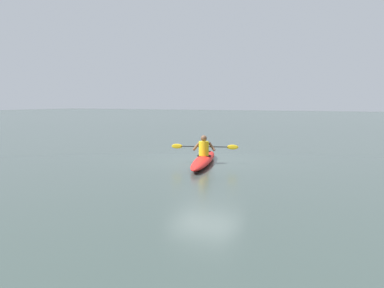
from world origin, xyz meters
TOP-DOWN VIEW (x-y plane):
  - ground_plane at (0.00, 0.00)m, footprint 160.00×160.00m
  - kayak at (-0.33, 0.85)m, footprint 1.99×4.63m
  - kayaker at (-0.31, 0.79)m, footprint 2.27×0.78m

SIDE VIEW (x-z plane):
  - ground_plane at x=0.00m, z-range 0.00..0.00m
  - kayak at x=-0.33m, z-range 0.00..0.30m
  - kayaker at x=-0.31m, z-range 0.24..0.95m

